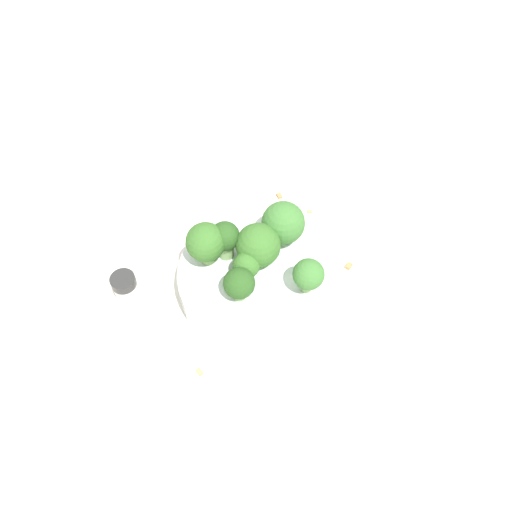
# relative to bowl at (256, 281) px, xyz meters

# --- Properties ---
(ground_plane) EXTENTS (3.00, 3.00, 0.00)m
(ground_plane) POSITION_rel_bowl_xyz_m (0.00, 0.00, -0.02)
(ground_plane) COLOR silver
(bowl) EXTENTS (0.19, 0.19, 0.05)m
(bowl) POSITION_rel_bowl_xyz_m (0.00, 0.00, 0.00)
(bowl) COLOR silver
(bowl) RESTS_ON ground_plane
(broccoli_floret_0) EXTENTS (0.04, 0.04, 0.06)m
(broccoli_floret_0) POSITION_rel_bowl_xyz_m (0.04, 0.01, 0.06)
(broccoli_floret_0) COLOR #8EB770
(broccoli_floret_0) RESTS_ON bowl
(broccoli_floret_1) EXTENTS (0.05, 0.05, 0.06)m
(broccoli_floret_1) POSITION_rel_bowl_xyz_m (0.01, -0.06, 0.06)
(broccoli_floret_1) COLOR #8EB770
(broccoli_floret_1) RESTS_ON bowl
(broccoli_floret_2) EXTENTS (0.06, 0.06, 0.06)m
(broccoli_floret_2) POSITION_rel_bowl_xyz_m (0.01, -0.01, 0.05)
(broccoli_floret_2) COLOR #8EB770
(broccoli_floret_2) RESTS_ON bowl
(broccoli_floret_3) EXTENTS (0.05, 0.05, 0.06)m
(broccoli_floret_3) POSITION_rel_bowl_xyz_m (0.05, 0.04, 0.06)
(broccoli_floret_3) COLOR #7A9E5B
(broccoli_floret_3) RESTS_ON bowl
(broccoli_floret_4) EXTENTS (0.04, 0.04, 0.05)m
(broccoli_floret_4) POSITION_rel_bowl_xyz_m (-0.01, 0.04, 0.05)
(broccoli_floret_4) COLOR #8EB770
(broccoli_floret_4) RESTS_ON bowl
(broccoli_floret_5) EXTENTS (0.04, 0.04, 0.05)m
(broccoli_floret_5) POSITION_rel_bowl_xyz_m (-0.06, -0.03, 0.06)
(broccoli_floret_5) COLOR #84AD66
(broccoli_floret_5) RESTS_ON bowl
(broccoli_floret_6) EXTENTS (0.03, 0.03, 0.04)m
(broccoli_floret_6) POSITION_rel_bowl_xyz_m (0.00, 0.01, 0.05)
(broccoli_floret_6) COLOR #7A9E5B
(broccoli_floret_6) RESTS_ON bowl
(pepper_shaker) EXTENTS (0.03, 0.03, 0.06)m
(pepper_shaker) POSITION_rel_bowl_xyz_m (0.09, 0.13, 0.01)
(pepper_shaker) COLOR silver
(pepper_shaker) RESTS_ON ground_plane
(almond_crumb_0) EXTENTS (0.01, 0.01, 0.01)m
(almond_crumb_0) POSITION_rel_bowl_xyz_m (-0.05, -0.12, -0.02)
(almond_crumb_0) COLOR #AD7F4C
(almond_crumb_0) RESTS_ON ground_plane
(almond_crumb_1) EXTENTS (0.01, 0.01, 0.01)m
(almond_crumb_1) POSITION_rel_bowl_xyz_m (0.05, -0.15, -0.02)
(almond_crumb_1) COLOR tan
(almond_crumb_1) RESTS_ON ground_plane
(almond_crumb_2) EXTENTS (0.01, 0.01, 0.01)m
(almond_crumb_2) POSITION_rel_bowl_xyz_m (-0.04, 0.12, -0.02)
(almond_crumb_2) COLOR tan
(almond_crumb_2) RESTS_ON ground_plane
(almond_crumb_3) EXTENTS (0.01, 0.01, 0.01)m
(almond_crumb_3) POSITION_rel_bowl_xyz_m (0.10, -0.13, -0.02)
(almond_crumb_3) COLOR #AD7F4C
(almond_crumb_3) RESTS_ON ground_plane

